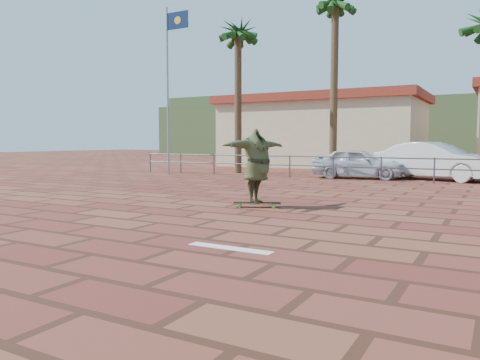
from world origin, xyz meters
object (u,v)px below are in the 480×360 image
longboard (257,203)px  car_white (435,161)px  skateboarder (257,166)px  car_silver (358,163)px

longboard → car_white: (2.76, 10.91, 0.70)m
longboard → skateboarder: (0.00, -0.00, 0.93)m
longboard → skateboarder: skateboarder is taller
longboard → skateboarder: bearing=-99.8°
car_silver → car_white: bearing=-81.5°
longboard → skateboarder: 0.93m
car_silver → car_white: (3.03, 0.82, 0.13)m
longboard → car_silver: size_ratio=0.31×
longboard → car_silver: (-0.27, 10.09, 0.56)m
longboard → car_silver: 10.11m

